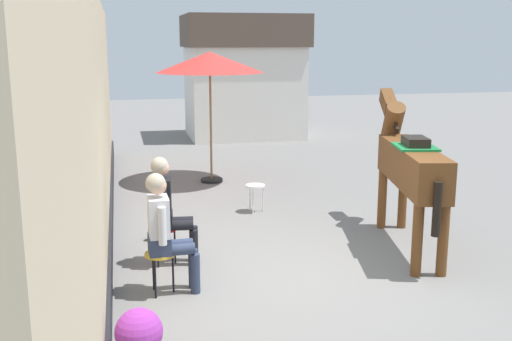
% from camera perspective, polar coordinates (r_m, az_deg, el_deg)
% --- Properties ---
extents(ground_plane, '(40.00, 40.00, 0.00)m').
position_cam_1_polar(ground_plane, '(10.38, -0.04, -3.53)').
color(ground_plane, slate).
extents(pub_facade_wall, '(0.34, 14.00, 3.40)m').
position_cam_1_polar(pub_facade_wall, '(8.35, -15.01, 3.01)').
color(pub_facade_wall, '#CCB793').
rests_on(pub_facade_wall, ground_plane).
extents(distant_cottage, '(3.40, 2.60, 3.50)m').
position_cam_1_polar(distant_cottage, '(17.93, -1.17, 8.92)').
color(distant_cottage, silver).
rests_on(distant_cottage, ground_plane).
extents(seated_visitor_near, '(0.61, 0.49, 1.39)m').
position_cam_1_polar(seated_visitor_near, '(6.84, -8.52, -5.25)').
color(seated_visitor_near, gold).
rests_on(seated_visitor_near, ground_plane).
extents(seated_visitor_far, '(0.61, 0.49, 1.39)m').
position_cam_1_polar(seated_visitor_far, '(7.72, -8.27, -3.21)').
color(seated_visitor_far, red).
rests_on(seated_visitor_far, ground_plane).
extents(saddled_horse_center, '(0.90, 2.96, 2.06)m').
position_cam_1_polar(saddled_horse_center, '(8.48, 14.16, 0.58)').
color(saddled_horse_center, brown).
rests_on(saddled_horse_center, ground_plane).
extents(cafe_parasol, '(2.10, 2.10, 2.58)m').
position_cam_1_polar(cafe_parasol, '(12.02, -4.34, 10.00)').
color(cafe_parasol, black).
rests_on(cafe_parasol, ground_plane).
extents(spare_stool_white, '(0.32, 0.32, 0.46)m').
position_cam_1_polar(spare_stool_white, '(10.06, -0.07, -1.68)').
color(spare_stool_white, white).
rests_on(spare_stool_white, ground_plane).
extents(satchel_bag, '(0.30, 0.19, 0.20)m').
position_cam_1_polar(satchel_bag, '(8.83, -9.09, -5.86)').
color(satchel_bag, black).
rests_on(satchel_bag, ground_plane).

